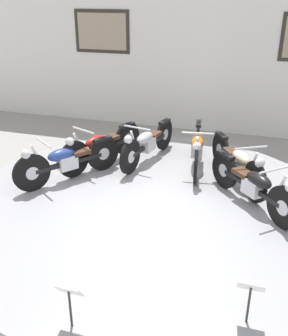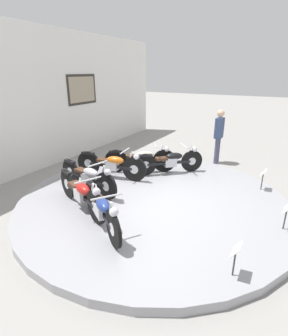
% 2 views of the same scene
% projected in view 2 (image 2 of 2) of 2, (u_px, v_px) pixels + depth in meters
% --- Properties ---
extents(ground_plane, '(60.00, 60.00, 0.00)m').
position_uv_depth(ground_plane, '(153.00, 203.00, 6.02)').
color(ground_plane, gray).
extents(display_platform, '(5.99, 5.99, 0.16)m').
position_uv_depth(display_platform, '(153.00, 200.00, 5.99)').
color(display_platform, '#99999E').
rests_on(display_platform, ground_plane).
extents(back_wall, '(14.00, 0.22, 4.09)m').
position_uv_depth(back_wall, '(20.00, 102.00, 7.20)').
color(back_wall, white).
rests_on(back_wall, ground_plane).
extents(motorcycle_blue, '(1.18, 1.65, 0.79)m').
position_uv_depth(motorcycle_blue, '(102.00, 208.00, 4.70)').
color(motorcycle_blue, black).
rests_on(motorcycle_blue, display_platform).
extents(motorcycle_red, '(0.85, 1.86, 0.81)m').
position_uv_depth(motorcycle_red, '(81.00, 192.00, 5.28)').
color(motorcycle_red, black).
rests_on(motorcycle_red, display_platform).
extents(motorcycle_silver, '(0.58, 1.95, 0.79)m').
position_uv_depth(motorcycle_silver, '(88.00, 176.00, 6.11)').
color(motorcycle_silver, black).
rests_on(motorcycle_silver, display_platform).
extents(motorcycle_orange, '(0.54, 1.99, 0.81)m').
position_uv_depth(motorcycle_orange, '(112.00, 164.00, 6.88)').
color(motorcycle_orange, black).
rests_on(motorcycle_orange, display_platform).
extents(motorcycle_cream, '(1.05, 1.76, 0.80)m').
position_uv_depth(motorcycle_cream, '(142.00, 159.00, 7.30)').
color(motorcycle_cream, black).
rests_on(motorcycle_cream, display_platform).
extents(motorcycle_black, '(1.37, 1.49, 0.78)m').
position_uv_depth(motorcycle_black, '(170.00, 160.00, 7.21)').
color(motorcycle_black, black).
rests_on(motorcycle_black, display_platform).
extents(info_placard_front_left, '(0.26, 0.11, 0.51)m').
position_uv_depth(info_placard_front_left, '(236.00, 253.00, 3.55)').
color(info_placard_front_left, '#333338').
rests_on(info_placard_front_left, display_platform).
extents(info_placard_front_centre, '(0.26, 0.11, 0.51)m').
position_uv_depth(info_placard_front_centre, '(287.00, 211.00, 4.62)').
color(info_placard_front_centre, '#333338').
rests_on(info_placard_front_centre, display_platform).
extents(info_placard_front_right, '(0.26, 0.11, 0.51)m').
position_uv_depth(info_placard_front_right, '(263.00, 175.00, 6.21)').
color(info_placard_front_right, '#333338').
rests_on(info_placard_front_right, display_platform).
extents(visitor_standing, '(0.36, 0.23, 1.74)m').
position_uv_depth(visitor_standing, '(219.00, 133.00, 8.33)').
color(visitor_standing, '#4C4C6B').
rests_on(visitor_standing, ground_plane).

